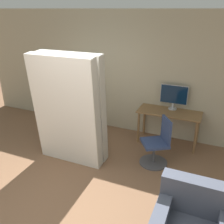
# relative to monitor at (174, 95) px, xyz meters

# --- Properties ---
(wall_back) EXTENTS (8.00, 0.06, 2.70)m
(wall_back) POSITION_rel_monitor_xyz_m (-0.97, 0.13, 0.32)
(wall_back) COLOR tan
(wall_back) RESTS_ON ground
(desk) EXTENTS (1.29, 0.55, 0.73)m
(desk) POSITION_rel_monitor_xyz_m (-0.03, -0.17, -0.41)
(desk) COLOR brown
(desk) RESTS_ON ground
(monitor) EXTENTS (0.56, 0.17, 0.52)m
(monitor) POSITION_rel_monitor_xyz_m (0.00, 0.00, 0.00)
(monitor) COLOR #B7B7BC
(monitor) RESTS_ON desk
(office_chair) EXTENTS (0.61, 0.61, 0.90)m
(office_chair) POSITION_rel_monitor_xyz_m (-0.05, -1.02, -0.67)
(office_chair) COLOR #4C4C51
(office_chair) RESTS_ON ground
(bookshelf) EXTENTS (0.64, 0.34, 1.62)m
(bookshelf) POSITION_rel_monitor_xyz_m (-2.24, -0.04, -0.24)
(bookshelf) COLOR beige
(bookshelf) RESTS_ON ground
(mattress_near) EXTENTS (1.25, 0.35, 2.03)m
(mattress_near) POSITION_rel_monitor_xyz_m (-1.57, -1.63, -0.02)
(mattress_near) COLOR silver
(mattress_near) RESTS_ON ground
(mattress_far) EXTENTS (1.25, 0.33, 2.03)m
(mattress_far) POSITION_rel_monitor_xyz_m (-1.57, -1.38, -0.02)
(mattress_far) COLOR silver
(mattress_far) RESTS_ON ground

